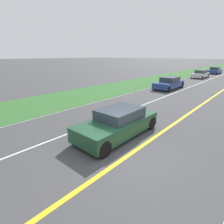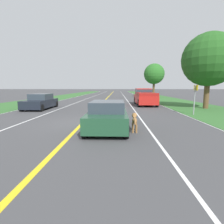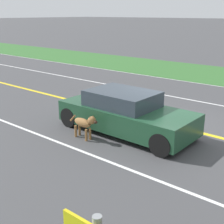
# 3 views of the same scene
# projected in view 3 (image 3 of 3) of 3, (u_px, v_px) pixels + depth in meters

# --- Properties ---
(ground_plane) EXTENTS (400.00, 400.00, 0.00)m
(ground_plane) POSITION_uv_depth(u_px,v_px,m) (176.00, 127.00, 10.74)
(ground_plane) COLOR #424244
(centre_divider_line) EXTENTS (0.18, 160.00, 0.01)m
(centre_divider_line) POSITION_uv_depth(u_px,v_px,m) (176.00, 127.00, 10.73)
(centre_divider_line) COLOR yellow
(centre_divider_line) RESTS_ON ground
(lane_dash_same_dir) EXTENTS (0.10, 160.00, 0.01)m
(lane_dash_same_dir) POSITION_uv_depth(u_px,v_px,m) (110.00, 162.00, 8.18)
(lane_dash_same_dir) COLOR white
(lane_dash_same_dir) RESTS_ON ground
(lane_dash_oncoming) EXTENTS (0.10, 160.00, 0.01)m
(lane_dash_oncoming) POSITION_uv_depth(u_px,v_px,m) (216.00, 105.00, 13.29)
(lane_dash_oncoming) COLOR white
(lane_dash_oncoming) RESTS_ON ground
(ego_car) EXTENTS (1.88, 4.51, 1.36)m
(ego_car) POSITION_uv_depth(u_px,v_px,m) (126.00, 113.00, 10.08)
(ego_car) COLOR #1E472D
(ego_car) RESTS_ON ground
(dog) EXTENTS (0.29, 1.25, 0.83)m
(dog) POSITION_uv_depth(u_px,v_px,m) (85.00, 123.00, 9.55)
(dog) COLOR olive
(dog) RESTS_ON ground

